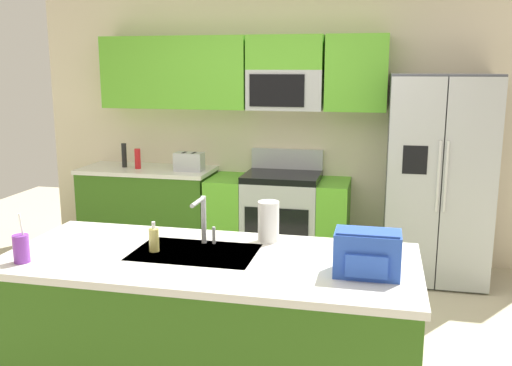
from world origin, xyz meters
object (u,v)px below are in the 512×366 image
range_oven (278,219)px  sink_faucet (203,216)px  bottle_red (138,159)px  refrigerator (437,179)px  drink_cup_purple (21,248)px  soap_dispenser (154,239)px  paper_towel_roll (268,221)px  pepper_mill (124,155)px  backpack (367,252)px  toaster (189,162)px

range_oven → sink_faucet: bearing=-90.6°
bottle_red → refrigerator: bearing=-0.4°
drink_cup_purple → soap_dispenser: drink_cup_purple is taller
drink_cup_purple → paper_towel_roll: 1.35m
pepper_mill → paper_towel_roll: pepper_mill is taller
soap_dispenser → range_oven: bearing=84.1°
soap_dispenser → backpack: bearing=-5.5°
toaster → bottle_red: size_ratio=1.39×
range_oven → paper_towel_roll: bearing=-81.2°
pepper_mill → bottle_red: 0.18m
sink_faucet → drink_cup_purple: sink_faucet is taller
bottle_red → toaster: bearing=0.1°
pepper_mill → bottle_red: (0.17, -0.05, -0.02)m
refrigerator → backpack: refrigerator is taller
pepper_mill → paper_towel_roll: size_ratio=1.02×
toaster → backpack: (1.80, -2.51, 0.03)m
range_oven → sink_faucet: sink_faucet is taller
sink_faucet → paper_towel_roll: bearing=22.0°
drink_cup_purple → soap_dispenser: size_ratio=1.58×
refrigerator → backpack: size_ratio=5.78×
pepper_mill → toaster: bearing=-4.0°
bottle_red → sink_faucet: (1.41, -2.22, 0.07)m
range_oven → bottle_red: size_ratio=6.75×
refrigerator → range_oven: bearing=177.2°
refrigerator → toaster: 2.35m
drink_cup_purple → backpack: (1.77, 0.21, 0.04)m
range_oven → drink_cup_purple: (-0.86, -2.77, 0.53)m
toaster → pepper_mill: pepper_mill is taller
refrigerator → toaster: (-2.35, 0.02, 0.07)m
range_oven → drink_cup_purple: bearing=-107.3°
drink_cup_purple → paper_towel_roll: size_ratio=1.12×
range_oven → backpack: 2.78m
bottle_red → paper_towel_roll: (1.77, -2.08, 0.02)m
sink_faucet → backpack: (0.94, -0.29, -0.05)m
bottle_red → backpack: backpack is taller
range_oven → pepper_mill: size_ratio=5.57×
sink_faucet → soap_dispenser: bearing=-142.4°
soap_dispenser → paper_towel_roll: size_ratio=0.71×
sink_faucet → paper_towel_roll: 0.38m
soap_dispenser → bottle_red: bearing=116.2°
bottle_red → paper_towel_roll: size_ratio=0.84×
range_oven → paper_towel_roll: paper_towel_roll is taller
range_oven → soap_dispenser: 2.52m
refrigerator → pepper_mill: bearing=178.7°
range_oven → soap_dispenser: range_oven is taller
range_oven → pepper_mill: (-1.61, -0.00, 0.58)m
paper_towel_roll → backpack: paper_towel_roll is taller
pepper_mill → refrigerator: bearing=-1.3°
soap_dispenser → paper_towel_roll: 0.67m
bottle_red → drink_cup_purple: 2.78m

